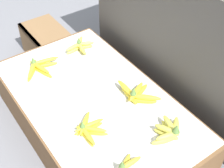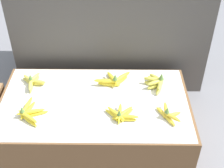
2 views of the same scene
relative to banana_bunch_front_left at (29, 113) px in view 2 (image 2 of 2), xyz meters
name	(u,v)px [view 2 (image 2 of 2)]	position (x,y,z in m)	size (l,w,h in m)	color
ground_plane	(96,132)	(0.38, 0.13, -0.31)	(10.00, 10.00, 0.00)	slate
display_platform	(95,117)	(0.38, 0.13, -0.17)	(1.21, 0.70, 0.28)	brown
back_vendor_table	(111,26)	(0.48, 0.86, 0.12)	(1.43, 0.57, 0.85)	#4C4742
banana_bunch_front_left	(29,113)	(0.00, 0.00, 0.00)	(0.18, 0.24, 0.09)	yellow
banana_bunch_front_midright	(121,115)	(0.55, -0.01, 0.00)	(0.21, 0.16, 0.08)	yellow
banana_bunch_front_right	(168,114)	(0.83, 0.00, 0.00)	(0.16, 0.18, 0.09)	gold
banana_bunch_middle_left	(33,81)	(-0.04, 0.30, 0.00)	(0.18, 0.19, 0.09)	#DBCC4C
banana_bunch_middle_midright	(114,80)	(0.50, 0.32, 0.00)	(0.25, 0.18, 0.10)	yellow
banana_bunch_middle_right	(156,82)	(0.79, 0.29, 0.01)	(0.14, 0.21, 0.11)	gold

